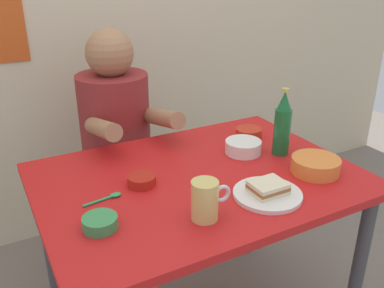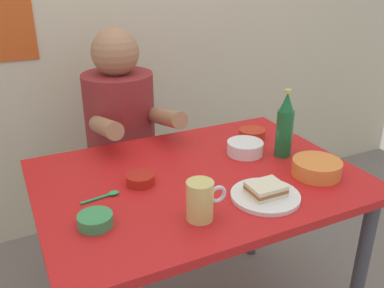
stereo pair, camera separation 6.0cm
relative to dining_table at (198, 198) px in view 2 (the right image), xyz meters
The scene contains 13 objects.
dining_table is the anchor object (origin of this frame).
stool 0.70m from the dining_table, 98.26° to the left, with size 0.34×0.34×0.45m.
person_seated 0.64m from the dining_table, 98.41° to the left, with size 0.33×0.56×0.72m.
plate_orange 0.28m from the dining_table, 61.79° to the right, with size 0.22×0.22×0.01m, color silver.
sandwich 0.29m from the dining_table, 61.79° to the right, with size 0.11×0.09×0.04m.
beer_mug 0.31m from the dining_table, 115.14° to the right, with size 0.13×0.08×0.12m.
beer_bottle 0.42m from the dining_table, ahead, with size 0.06×0.06×0.26m.
sauce_bowl_chili 0.42m from the dining_table, 29.44° to the left, with size 0.11×0.11×0.04m.
dip_bowl_green 0.44m from the dining_table, 160.07° to the right, with size 0.10×0.10×0.03m.
sambal_bowl_red 0.23m from the dining_table, behind, with size 0.10×0.10×0.03m.
soup_bowl_orange 0.43m from the dining_table, 25.27° to the right, with size 0.17×0.17×0.05m.
rice_bowl_white 0.28m from the dining_table, 18.41° to the left, with size 0.14×0.14×0.05m.
spoon 0.34m from the dining_table, behind, with size 0.13×0.03×0.01m.
Camera 2 is at (-0.58, -1.15, 1.43)m, focal length 38.98 mm.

